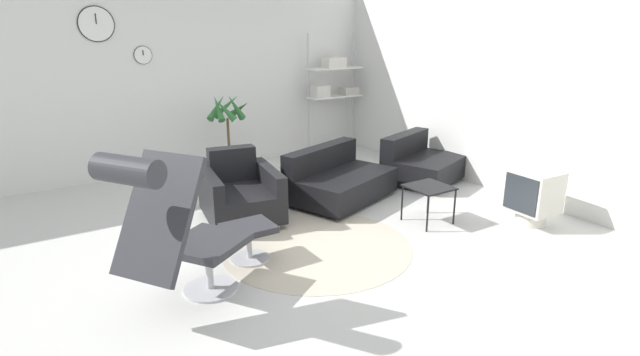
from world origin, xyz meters
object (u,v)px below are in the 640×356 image
(crt_television, at_px, (533,195))
(shelf_unit, at_px, (333,81))
(side_table, at_px, (429,190))
(armchair_red, at_px, (240,196))
(couch_low, at_px, (338,182))
(ottoman, at_px, (249,235))
(lounge_chair, at_px, (172,221))
(couch_second, at_px, (421,165))
(potted_plant, at_px, (229,140))

(crt_television, relative_size, shelf_unit, 0.31)
(side_table, height_order, shelf_unit, shelf_unit)
(armchair_red, height_order, couch_low, armchair_red)
(ottoman, relative_size, shelf_unit, 0.23)
(ottoman, xyz_separation_m, crt_television, (2.95, -0.85, 0.09))
(lounge_chair, distance_m, armchair_red, 1.97)
(armchair_red, distance_m, shelf_unit, 3.39)
(couch_second, relative_size, potted_plant, 1.04)
(couch_low, xyz_separation_m, shelf_unit, (1.31, 2.06, 0.95))
(ottoman, xyz_separation_m, armchair_red, (0.35, 0.97, 0.03))
(couch_low, bearing_deg, armchair_red, -22.42)
(couch_second, distance_m, potted_plant, 2.71)
(armchair_red, xyz_separation_m, shelf_unit, (2.58, 2.00, 0.91))
(couch_second, bearing_deg, ottoman, -2.81)
(crt_television, xyz_separation_m, potted_plant, (-2.04, 3.47, 0.19))
(crt_television, distance_m, shelf_unit, 3.92)
(shelf_unit, bearing_deg, lounge_chair, -136.81)
(crt_television, relative_size, potted_plant, 0.50)
(lounge_chair, bearing_deg, couch_low, 87.47)
(ottoman, bearing_deg, lounge_chair, -146.59)
(armchair_red, relative_size, shelf_unit, 0.53)
(lounge_chair, xyz_separation_m, couch_low, (2.44, 1.46, -0.51))
(armchair_red, bearing_deg, couch_second, -171.63)
(couch_low, xyz_separation_m, crt_television, (1.33, -1.77, 0.10))
(couch_low, height_order, side_table, couch_low)
(lounge_chair, xyz_separation_m, potted_plant, (1.73, 3.16, -0.23))
(armchair_red, bearing_deg, potted_plant, -99.58)
(armchair_red, bearing_deg, shelf_unit, -132.80)
(armchair_red, relative_size, couch_second, 0.83)
(potted_plant, bearing_deg, side_table, -68.32)
(armchair_red, height_order, crt_television, armchair_red)
(lounge_chair, height_order, shelf_unit, shelf_unit)
(potted_plant, bearing_deg, couch_second, -38.78)
(ottoman, xyz_separation_m, shelf_unit, (2.92, 2.97, 0.93))
(lounge_chair, height_order, crt_television, lounge_chair)
(potted_plant, bearing_deg, armchair_red, -108.97)
(side_table, bearing_deg, ottoman, 174.03)
(lounge_chair, distance_m, ottoman, 1.10)
(couch_low, bearing_deg, ottoman, 9.66)
(couch_low, distance_m, crt_television, 2.22)
(couch_second, xyz_separation_m, crt_television, (-0.07, -1.78, 0.10))
(armchair_red, distance_m, potted_plant, 1.75)
(couch_second, bearing_deg, armchair_red, -20.91)
(lounge_chair, relative_size, couch_second, 1.05)
(crt_television, bearing_deg, ottoman, 75.80)
(ottoman, height_order, armchair_red, armchair_red)
(ottoman, height_order, crt_television, crt_television)
(side_table, bearing_deg, potted_plant, 111.68)
(couch_second, bearing_deg, side_table, 29.42)
(side_table, xyz_separation_m, crt_television, (0.91, -0.64, -0.04))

